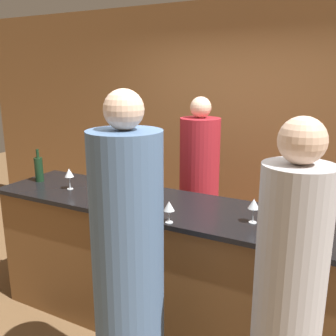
{
  "coord_description": "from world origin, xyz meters",
  "views": [
    {
      "loc": [
        1.24,
        -2.33,
        2.02
      ],
      "look_at": [
        -0.04,
        0.1,
        1.31
      ],
      "focal_mm": 40.0,
      "sensor_mm": 36.0,
      "label": 1
    }
  ],
  "objects": [
    {
      "name": "guest_1",
      "position": [
        0.18,
        -0.78,
        0.9
      ],
      "size": [
        0.4,
        0.4,
        1.94
      ],
      "color": "#4C6B93",
      "rests_on": "ground_plane"
    },
    {
      "name": "bar_counter",
      "position": [
        0.0,
        0.0,
        0.53
      ],
      "size": [
        2.93,
        0.71,
        1.06
      ],
      "color": "brown",
      "rests_on": "ground_plane"
    },
    {
      "name": "wine_glass_0",
      "position": [
        0.67,
        -0.06,
        1.19
      ],
      "size": [
        0.07,
        0.07,
        0.17
      ],
      "color": "silver",
      "rests_on": "bar_counter"
    },
    {
      "name": "bartender",
      "position": [
        -0.1,
        0.86,
        0.83
      ],
      "size": [
        0.38,
        0.38,
        1.81
      ],
      "rotation": [
        0.0,
        0.0,
        3.14
      ],
      "color": "maroon",
      "rests_on": "ground_plane"
    },
    {
      "name": "wine_glass_1",
      "position": [
        -0.89,
        -0.05,
        1.2
      ],
      "size": [
        0.08,
        0.08,
        0.18
      ],
      "color": "silver",
      "rests_on": "bar_counter"
    },
    {
      "name": "guest_0",
      "position": [
        1.02,
        -0.7,
        0.86
      ],
      "size": [
        0.32,
        0.32,
        1.84
      ],
      "color": "#B2B2B7",
      "rests_on": "ground_plane"
    },
    {
      "name": "back_wall",
      "position": [
        0.0,
        1.83,
        1.4
      ],
      "size": [
        8.0,
        0.06,
        2.8
      ],
      "color": "olive",
      "rests_on": "ground_plane"
    },
    {
      "name": "ground_plane",
      "position": [
        0.0,
        0.0,
        0.0
      ],
      "size": [
        14.0,
        14.0,
        0.0
      ],
      "primitive_type": "plane",
      "color": "brown"
    },
    {
      "name": "wine_glass_3",
      "position": [
        -0.06,
        -0.11,
        1.19
      ],
      "size": [
        0.07,
        0.07,
        0.17
      ],
      "color": "silver",
      "rests_on": "bar_counter"
    },
    {
      "name": "wine_bottle_0",
      "position": [
        -1.3,
        -0.0,
        1.18
      ],
      "size": [
        0.07,
        0.07,
        0.3
      ],
      "color": "black",
      "rests_on": "bar_counter"
    },
    {
      "name": "wine_glass_2",
      "position": [
        0.18,
        -0.31,
        1.17
      ],
      "size": [
        0.07,
        0.07,
        0.15
      ],
      "color": "silver",
      "rests_on": "bar_counter"
    }
  ]
}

